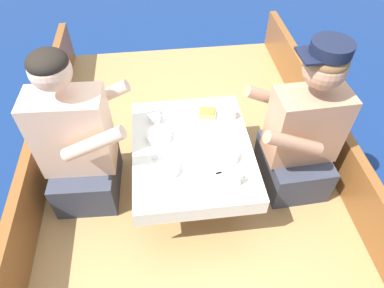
# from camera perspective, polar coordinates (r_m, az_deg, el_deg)

# --- Properties ---
(ground_plane) EXTENTS (60.00, 60.00, 0.00)m
(ground_plane) POSITION_cam_1_polar(r_m,az_deg,el_deg) (2.57, -0.37, -8.54)
(ground_plane) COLOR navy
(boat_deck) EXTENTS (1.98, 3.04, 0.30)m
(boat_deck) POSITION_cam_1_polar(r_m,az_deg,el_deg) (2.45, -0.38, -6.55)
(boat_deck) COLOR #A87F4C
(boat_deck) RESTS_ON ground_plane
(gunwale_port) EXTENTS (0.06, 3.04, 0.33)m
(gunwale_port) POSITION_cam_1_polar(r_m,az_deg,el_deg) (2.34, -24.53, -3.58)
(gunwale_port) COLOR brown
(gunwale_port) RESTS_ON boat_deck
(gunwale_starboard) EXTENTS (0.06, 3.04, 0.33)m
(gunwale_starboard) POSITION_cam_1_polar(r_m,az_deg,el_deg) (2.46, 22.34, 0.49)
(gunwale_starboard) COLOR brown
(gunwale_starboard) RESTS_ON boat_deck
(cockpit_table) EXTENTS (0.68, 0.83, 0.39)m
(cockpit_table) POSITION_cam_1_polar(r_m,az_deg,el_deg) (1.98, 0.00, -1.13)
(cockpit_table) COLOR #B2B2B7
(cockpit_table) RESTS_ON boat_deck
(person_port) EXTENTS (0.54, 0.46, 1.01)m
(person_port) POSITION_cam_1_polar(r_m,az_deg,el_deg) (2.03, -18.45, -0.24)
(person_port) COLOR #333847
(person_port) RESTS_ON boat_deck
(person_starboard) EXTENTS (0.53, 0.45, 1.01)m
(person_starboard) POSITION_cam_1_polar(r_m,az_deg,el_deg) (2.07, 17.84, 1.55)
(person_starboard) COLOR #333847
(person_starboard) RESTS_ON boat_deck
(plate_sandwich) EXTENTS (0.21, 0.21, 0.01)m
(plate_sandwich) POSITION_cam_1_polar(r_m,az_deg,el_deg) (2.12, 2.52, 4.65)
(plate_sandwich) COLOR white
(plate_sandwich) RESTS_ON cockpit_table
(plate_bread) EXTENTS (0.19, 0.19, 0.01)m
(plate_bread) POSITION_cam_1_polar(r_m,az_deg,el_deg) (1.94, -0.15, -0.54)
(plate_bread) COLOR white
(plate_bread) RESTS_ON cockpit_table
(sandwich) EXTENTS (0.12, 0.10, 0.05)m
(sandwich) POSITION_cam_1_polar(r_m,az_deg,el_deg) (2.11, 2.55, 5.20)
(sandwich) COLOR tan
(sandwich) RESTS_ON plate_sandwich
(bowl_port_near) EXTENTS (0.12, 0.12, 0.04)m
(bowl_port_near) POSITION_cam_1_polar(r_m,az_deg,el_deg) (1.88, 5.94, -1.87)
(bowl_port_near) COLOR white
(bowl_port_near) RESTS_ON cockpit_table
(bowl_starboard_near) EXTENTS (0.14, 0.14, 0.04)m
(bowl_starboard_near) POSITION_cam_1_polar(r_m,az_deg,el_deg) (1.99, -5.58, 1.39)
(bowl_starboard_near) COLOR white
(bowl_starboard_near) RESTS_ON cockpit_table
(bowl_center_far) EXTENTS (0.11, 0.11, 0.04)m
(bowl_center_far) POSITION_cam_1_polar(r_m,az_deg,el_deg) (1.82, -3.92, -4.13)
(bowl_center_far) COLOR white
(bowl_center_far) RESTS_ON cockpit_table
(coffee_cup_port) EXTENTS (0.10, 0.08, 0.06)m
(coffee_cup_port) POSITION_cam_1_polar(r_m,az_deg,el_deg) (2.08, -6.28, 4.32)
(coffee_cup_port) COLOR white
(coffee_cup_port) RESTS_ON cockpit_table
(coffee_cup_starboard) EXTENTS (0.10, 0.07, 0.07)m
(coffee_cup_starboard) POSITION_cam_1_polar(r_m,az_deg,el_deg) (1.77, 7.25, -5.55)
(coffee_cup_starboard) COLOR white
(coffee_cup_starboard) RESTS_ON cockpit_table
(tin_can) EXTENTS (0.07, 0.07, 0.05)m
(tin_can) POSITION_cam_1_polar(r_m,az_deg,el_deg) (2.12, 6.64, 5.06)
(tin_can) COLOR silver
(tin_can) RESTS_ON cockpit_table
(utensil_knife_starboard) EXTENTS (0.17, 0.05, 0.00)m
(utensil_knife_starboard) POSITION_cam_1_polar(r_m,az_deg,el_deg) (2.14, -3.38, 5.01)
(utensil_knife_starboard) COLOR silver
(utensil_knife_starboard) RESTS_ON cockpit_table
(utensil_knife_port) EXTENTS (0.13, 0.13, 0.00)m
(utensil_knife_port) POSITION_cam_1_polar(r_m,az_deg,el_deg) (2.03, 3.17, 2.07)
(utensil_knife_port) COLOR silver
(utensil_knife_port) RESTS_ON cockpit_table
(utensil_fork_starboard) EXTENTS (0.17, 0.05, 0.00)m
(utensil_fork_starboard) POSITION_cam_1_polar(r_m,az_deg,el_deg) (1.81, 3.00, -5.27)
(utensil_fork_starboard) COLOR silver
(utensil_fork_starboard) RESTS_ON cockpit_table
(utensil_spoon_starboard) EXTENTS (0.06, 0.17, 0.01)m
(utensil_spoon_starboard) POSITION_cam_1_polar(r_m,az_deg,el_deg) (1.87, -6.43, -3.27)
(utensil_spoon_starboard) COLOR silver
(utensil_spoon_starboard) RESTS_ON cockpit_table
(utensil_spoon_center) EXTENTS (0.11, 0.15, 0.01)m
(utensil_spoon_center) POSITION_cam_1_polar(r_m,az_deg,el_deg) (1.77, -1.41, -7.00)
(utensil_spoon_center) COLOR silver
(utensil_spoon_center) RESTS_ON cockpit_table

